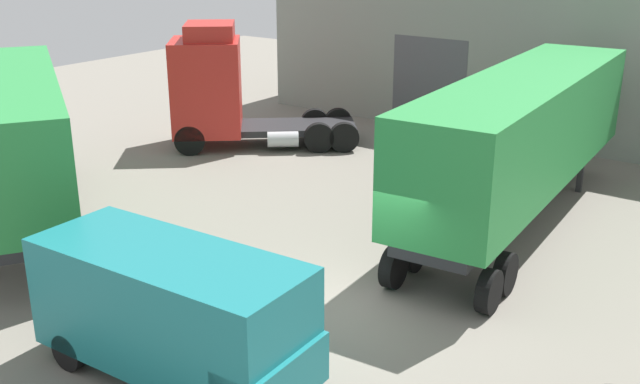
{
  "coord_description": "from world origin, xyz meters",
  "views": [
    {
      "loc": [
        7.69,
        -11.97,
        7.62
      ],
      "look_at": [
        -2.3,
        1.7,
        1.6
      ],
      "focal_mm": 42.0,
      "sensor_mm": 36.0,
      "label": 1
    }
  ],
  "objects_px": {
    "delivery_van_teal": "(177,313)",
    "container_trailer_white": "(11,132)",
    "tractor_unit_red": "(221,90)",
    "container_trailer_green": "(522,133)"
  },
  "relations": [
    {
      "from": "container_trailer_white",
      "to": "tractor_unit_red",
      "type": "distance_m",
      "value": 8.92
    },
    {
      "from": "container_trailer_white",
      "to": "delivery_van_teal",
      "type": "xyz_separation_m",
      "value": [
        8.83,
        -2.65,
        -1.25
      ]
    },
    {
      "from": "container_trailer_green",
      "to": "container_trailer_white",
      "type": "relative_size",
      "value": 1.18
    },
    {
      "from": "container_trailer_green",
      "to": "tractor_unit_red",
      "type": "xyz_separation_m",
      "value": [
        -11.69,
        1.09,
        -0.49
      ]
    },
    {
      "from": "container_trailer_white",
      "to": "delivery_van_teal",
      "type": "bearing_deg",
      "value": 15.64
    },
    {
      "from": "delivery_van_teal",
      "to": "tractor_unit_red",
      "type": "xyz_separation_m",
      "value": [
        -9.77,
        11.51,
        0.77
      ]
    },
    {
      "from": "delivery_van_teal",
      "to": "container_trailer_white",
      "type": "bearing_deg",
      "value": 160.74
    },
    {
      "from": "container_trailer_white",
      "to": "tractor_unit_red",
      "type": "height_order",
      "value": "tractor_unit_red"
    },
    {
      "from": "tractor_unit_red",
      "to": "container_trailer_white",
      "type": "bearing_deg",
      "value": 55.82
    },
    {
      "from": "tractor_unit_red",
      "to": "delivery_van_teal",
      "type": "bearing_deg",
      "value": 90.07
    }
  ]
}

